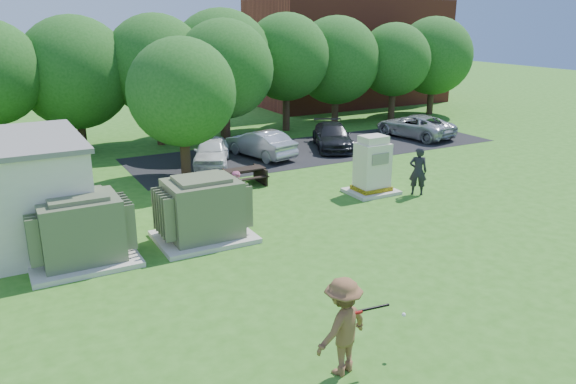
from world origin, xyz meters
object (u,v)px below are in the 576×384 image
transformer_left (81,231)px  generator_cabinet (372,168)px  person_by_generator (418,171)px  car_silver_b (415,126)px  car_silver_a (260,144)px  batter (343,326)px  car_dark (332,136)px  picnic_table (245,175)px  transformer_right (203,211)px  car_white (212,151)px  person_at_picnic (238,193)px

transformer_left → generator_cabinet: (11.37, 1.40, 0.06)m
person_by_generator → car_silver_b: person_by_generator is taller
transformer_left → car_silver_a: size_ratio=0.72×
batter → car_dark: bearing=-138.4°
picnic_table → person_by_generator: 7.12m
person_by_generator → car_silver_b: 11.29m
generator_cabinet → car_dark: 8.05m
car_silver_a → car_silver_b: 10.07m
transformer_right → car_white: (3.64, 8.66, -0.31)m
picnic_table → batter: bearing=-106.0°
transformer_left → picnic_table: (7.33, 4.83, -0.51)m
transformer_right → person_by_generator: bearing=2.2°
car_silver_a → transformer_right: bearing=40.5°
generator_cabinet → car_white: size_ratio=0.61×
transformer_left → car_white: transformer_left is taller
generator_cabinet → car_silver_b: bearing=40.8°
person_by_generator → car_silver_b: (7.29, 8.61, -0.30)m
transformer_right → picnic_table: size_ratio=1.76×
transformer_left → transformer_right: size_ratio=1.00×
batter → picnic_table: bearing=-122.0°
generator_cabinet → person_at_picnic: size_ratio=1.47×
batter → person_at_picnic: size_ratio=1.28×
transformer_right → car_dark: bearing=39.8°
picnic_table → car_dark: car_dark is taller
transformer_left → car_dark: 16.86m
transformer_right → generator_cabinet: 7.80m
transformer_left → car_silver_a: (10.06, 8.96, -0.29)m
batter → car_white: (3.68, 16.62, -0.37)m
transformer_left → picnic_table: size_ratio=1.76×
transformer_left → car_white: 11.35m
transformer_left → person_by_generator: (12.84, 0.36, -0.00)m
transformer_right → batter: transformer_right is taller
generator_cabinet → batter: bearing=-129.5°
transformer_right → batter: bearing=-90.3°
transformer_right → person_at_picnic: transformer_right is taller
transformer_left → generator_cabinet: bearing=7.0°
transformer_right → car_silver_a: 11.00m
batter → car_dark: 19.95m
transformer_left → car_dark: (14.34, 8.87, -0.32)m
batter → person_by_generator: 12.40m
batter → transformer_left: bearing=-81.4°
batter → car_silver_b: 23.64m
batter → car_silver_b: bearing=-150.2°
person_by_generator → person_at_picnic: 7.34m
person_by_generator → car_dark: (1.49, 8.52, -0.32)m
transformer_left → generator_cabinet: 11.46m
transformer_right → car_silver_b: transformer_right is taller
car_white → person_by_generator: bearing=-31.5°
car_dark → car_white: bearing=-153.5°
transformer_left → person_by_generator: 12.85m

